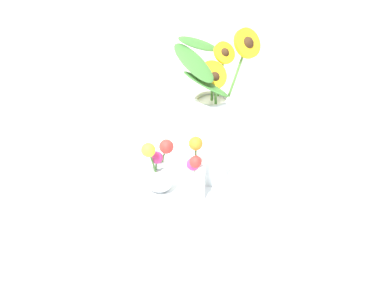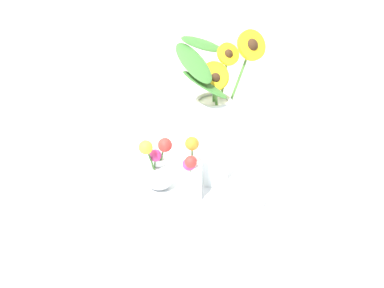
{
  "view_description": "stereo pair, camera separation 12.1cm",
  "coord_description": "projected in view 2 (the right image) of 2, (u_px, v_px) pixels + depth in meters",
  "views": [
    {
      "loc": [
        -0.49,
        -0.86,
        0.76
      ],
      "look_at": [
        -0.02,
        0.07,
        0.15
      ],
      "focal_mm": 42.0,
      "sensor_mm": 36.0,
      "label": 1
    },
    {
      "loc": [
        -0.38,
        -0.91,
        0.76
      ],
      "look_at": [
        -0.02,
        0.07,
        0.15
      ],
      "focal_mm": 42.0,
      "sensor_mm": 36.0,
      "label": 2
    }
  ],
  "objects": [
    {
      "name": "vase_bulb_right",
      "position": [
        159.0,
        170.0,
        1.23
      ],
      "size": [
        0.1,
        0.09,
        0.18
      ],
      "color": "white",
      "rests_on": "serving_tray"
    },
    {
      "name": "serving_tray",
      "position": [
        192.0,
        187.0,
        1.28
      ],
      "size": [
        0.43,
        0.43,
        0.02
      ],
      "color": "silver",
      "rests_on": "ground_plane"
    },
    {
      "name": "vase_small_center",
      "position": [
        189.0,
        176.0,
        1.18
      ],
      "size": [
        0.07,
        0.09,
        0.2
      ],
      "color": "white",
      "rests_on": "serving_tray"
    },
    {
      "name": "ground_plane",
      "position": [
        208.0,
        202.0,
        1.23
      ],
      "size": [
        6.0,
        6.0,
        0.0
      ],
      "primitive_type": "plane",
      "color": "silver"
    },
    {
      "name": "mason_jar_sunflowers",
      "position": [
        213.0,
        125.0,
        1.22
      ],
      "size": [
        0.26,
        0.21,
        0.43
      ],
      "color": "silver",
      "rests_on": "serving_tray"
    }
  ]
}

